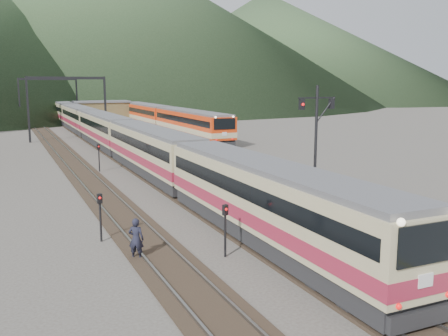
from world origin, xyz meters
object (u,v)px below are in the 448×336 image
signal_mast (316,135)px  worker (136,239)px  main_train (105,131)px  second_train (166,118)px

signal_mast → worker: (-9.19, -0.58, -3.90)m
main_train → signal_mast: bearing=-84.9°
signal_mast → main_train: bearing=95.1°
second_train → signal_mast: 50.68m
signal_mast → second_train: bearing=80.6°
second_train → worker: (-17.44, -50.51, -1.21)m
main_train → signal_mast: 36.66m
second_train → worker: second_train is taller
second_train → signal_mast: (-8.25, -49.93, 2.69)m
worker → main_train: bearing=-66.4°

